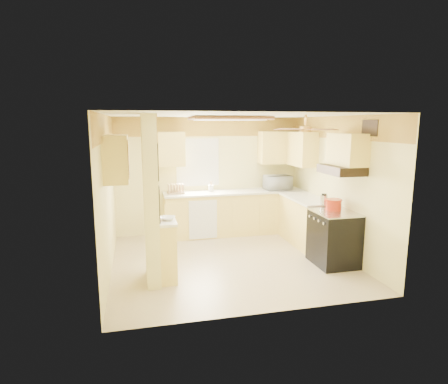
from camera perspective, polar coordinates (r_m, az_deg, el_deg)
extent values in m
plane|color=tan|center=(6.67, 0.94, -10.40)|extent=(4.00, 4.00, 0.00)
plane|color=white|center=(6.24, 1.01, 11.61)|extent=(4.00, 4.00, 0.00)
plane|color=#F3E794|center=(8.17, -2.30, 2.51)|extent=(4.00, 0.00, 4.00)
plane|color=#F3E794|center=(4.56, 6.87, -3.85)|extent=(4.00, 0.00, 4.00)
plane|color=#F3E794|center=(6.16, -17.36, -0.52)|extent=(0.00, 3.80, 3.80)
plane|color=#F3E794|center=(7.09, 16.85, 0.87)|extent=(0.00, 3.80, 3.80)
cube|color=#FCD44A|center=(8.07, -2.33, 9.89)|extent=(4.00, 0.02, 0.40)
cube|color=#F3E794|center=(5.61, -11.10, -1.28)|extent=(0.20, 0.70, 2.50)
cube|color=#F8E272|center=(5.83, -8.64, -8.91)|extent=(0.25, 0.55, 0.90)
cube|color=white|center=(5.69, -8.77, -4.44)|extent=(0.28, 0.58, 0.04)
cube|color=#F8E272|center=(8.14, 1.61, -3.25)|extent=(3.00, 0.60, 0.90)
cube|color=#F8E272|center=(7.63, 12.33, -4.41)|extent=(0.60, 1.40, 0.90)
cube|color=white|center=(8.03, 1.64, -0.01)|extent=(3.04, 0.64, 0.04)
cube|color=white|center=(7.52, 12.40, -0.95)|extent=(0.64, 1.44, 0.04)
cube|color=white|center=(7.69, -3.22, -4.22)|extent=(0.58, 0.02, 0.80)
cube|color=white|center=(8.07, -4.04, 4.54)|extent=(0.92, 0.02, 1.02)
cube|color=white|center=(8.08, -4.05, 4.55)|extent=(0.80, 0.02, 0.90)
cube|color=#F8E272|center=(7.82, -8.25, 6.48)|extent=(0.60, 0.35, 0.70)
cube|color=#F8E272|center=(8.38, 8.45, 6.72)|extent=(0.90, 0.35, 0.70)
cube|color=#F8E272|center=(8.05, 11.53, 6.49)|extent=(0.35, 1.00, 0.70)
cube|color=#F8E272|center=(5.82, -16.12, 4.90)|extent=(0.35, 0.75, 0.70)
cube|color=#F8E272|center=(6.45, 18.26, 6.17)|extent=(0.35, 0.76, 0.52)
cube|color=black|center=(6.64, 16.38, -6.82)|extent=(0.65, 0.76, 0.90)
cube|color=silver|center=(6.53, 16.58, -3.00)|extent=(0.66, 0.77, 0.02)
cylinder|color=silver|center=(6.18, 15.01, -4.65)|extent=(0.03, 0.05, 0.05)
cylinder|color=silver|center=(6.33, 14.29, -4.28)|extent=(0.03, 0.05, 0.05)
cylinder|color=silver|center=(6.46, 13.64, -3.94)|extent=(0.03, 0.05, 0.05)
cylinder|color=silver|center=(6.61, 12.97, -3.59)|extent=(0.03, 0.05, 0.05)
cube|color=black|center=(6.44, 17.45, 3.25)|extent=(0.50, 0.76, 0.14)
cube|color=black|center=(5.53, -10.18, 4.87)|extent=(0.02, 0.42, 0.57)
cube|color=white|center=(5.53, -10.11, 4.87)|extent=(0.01, 0.37, 0.52)
cube|color=black|center=(5.62, -9.97, -1.73)|extent=(0.02, 0.42, 0.57)
cube|color=yellow|center=(5.62, -9.91, -1.73)|extent=(0.01, 0.37, 0.52)
cube|color=brown|center=(6.75, 0.79, 11.18)|extent=(1.35, 0.95, 0.06)
cube|color=white|center=(6.75, 0.79, 10.96)|extent=(1.15, 0.75, 0.02)
cylinder|color=gold|center=(5.92, 12.34, 10.68)|extent=(0.04, 0.04, 0.16)
cylinder|color=gold|center=(5.92, 12.28, 9.32)|extent=(0.18, 0.18, 0.08)
cube|color=brown|center=(6.15, 14.41, 9.26)|extent=(0.55, 0.28, 0.01)
cube|color=brown|center=(6.14, 10.13, 9.42)|extent=(0.28, 0.55, 0.01)
cube|color=brown|center=(5.69, 9.99, 9.37)|extent=(0.55, 0.28, 0.01)
cube|color=brown|center=(5.70, 14.60, 9.20)|extent=(0.28, 0.55, 0.01)
cube|color=black|center=(6.23, 21.37, 9.08)|extent=(0.02, 0.40, 0.25)
imported|color=white|center=(8.29, 8.16, 1.45)|extent=(0.57, 0.39, 0.31)
imported|color=white|center=(5.68, -8.56, -3.99)|extent=(0.28, 0.28, 0.05)
cylinder|color=#B32913|center=(6.63, 16.33, -1.94)|extent=(0.26, 0.26, 0.17)
cylinder|color=#B32913|center=(6.61, 16.37, -1.14)|extent=(0.28, 0.28, 0.02)
cylinder|color=silver|center=(6.90, 14.98, -1.17)|extent=(0.13, 0.13, 0.17)
cylinder|color=black|center=(6.88, 15.02, -0.36)|extent=(0.09, 0.09, 0.03)
cube|color=tan|center=(7.83, -7.36, -0.08)|extent=(0.35, 0.27, 0.04)
cube|color=tan|center=(7.80, -8.41, 0.45)|extent=(0.02, 0.23, 0.20)
cube|color=tan|center=(7.81, -7.98, 0.47)|extent=(0.02, 0.23, 0.20)
cube|color=tan|center=(7.81, -7.56, 0.49)|extent=(0.02, 0.23, 0.20)
cube|color=tan|center=(7.82, -7.14, 0.51)|extent=(0.02, 0.23, 0.20)
cube|color=tan|center=(7.82, -6.72, 0.52)|extent=(0.02, 0.23, 0.20)
cube|color=tan|center=(7.83, -6.30, 0.54)|extent=(0.02, 0.23, 0.20)
cylinder|color=white|center=(7.81, -7.98, 0.47)|extent=(0.01, 0.20, 0.20)
cylinder|color=white|center=(7.82, -7.14, 0.51)|extent=(0.01, 0.20, 0.20)
cylinder|color=white|center=(7.97, -1.98, 0.57)|extent=(0.11, 0.11, 0.14)
cylinder|color=tan|center=(7.97, -1.84, 0.86)|extent=(0.01, 0.01, 0.22)
cylinder|color=tan|center=(7.98, -2.01, 0.88)|extent=(0.01, 0.01, 0.22)
cylinder|color=tan|center=(7.96, -2.12, 0.85)|extent=(0.01, 0.01, 0.22)
cylinder|color=tan|center=(7.95, -1.94, 0.83)|extent=(0.01, 0.01, 0.22)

